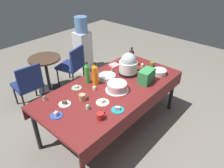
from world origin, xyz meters
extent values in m
plane|color=slate|center=(0.00, 0.00, 0.00)|extent=(9.00, 9.00, 0.00)
cube|color=maroon|center=(0.00, 0.00, 0.73)|extent=(2.20, 1.10, 0.04)
cylinder|color=black|center=(1.02, -0.47, 0.35)|extent=(0.06, 0.06, 0.71)
cylinder|color=black|center=(-1.02, 0.47, 0.35)|extent=(0.06, 0.06, 0.71)
cylinder|color=black|center=(1.02, 0.47, 0.35)|extent=(0.06, 0.06, 0.71)
cube|color=maroon|center=(0.00, -0.55, 0.62)|extent=(2.20, 0.01, 0.18)
cube|color=maroon|center=(0.00, 0.55, 0.62)|extent=(2.20, 0.01, 0.18)
cylinder|color=silver|center=(-0.02, -0.11, 0.76)|extent=(0.33, 0.33, 0.01)
cylinder|color=beige|center=(-0.02, -0.11, 0.81)|extent=(0.28, 0.28, 0.10)
cylinder|color=silver|center=(-0.02, -0.11, 0.87)|extent=(0.27, 0.27, 0.01)
cylinder|color=black|center=(0.46, 0.07, 0.77)|extent=(0.30, 0.30, 0.04)
cylinder|color=white|center=(0.46, 0.07, 0.88)|extent=(0.29, 0.29, 0.17)
sphere|color=#B2BCC1|center=(0.46, 0.07, 0.98)|extent=(0.25, 0.25, 0.25)
cylinder|color=#B2C6BC|center=(0.12, 0.20, 0.79)|extent=(0.26, 0.26, 0.07)
cylinder|color=silver|center=(0.78, -0.31, 0.79)|extent=(0.22, 0.22, 0.07)
cylinder|color=white|center=(-0.70, 0.18, 0.75)|extent=(0.16, 0.16, 0.01)
cube|color=brown|center=(-0.70, 0.18, 0.78)|extent=(0.06, 0.07, 0.04)
cylinder|color=teal|center=(-0.35, -0.40, 0.75)|extent=(0.16, 0.16, 0.01)
cube|color=beige|center=(-0.35, -0.40, 0.78)|extent=(0.07, 0.07, 0.04)
cylinder|color=beige|center=(-0.36, -0.16, 0.75)|extent=(0.17, 0.17, 0.01)
cube|color=white|center=(-0.36, -0.16, 0.78)|extent=(0.06, 0.05, 0.04)
cylinder|color=#8CA87F|center=(-0.36, 0.36, 0.75)|extent=(0.15, 0.15, 0.01)
cube|color=beige|center=(-0.36, 0.36, 0.77)|extent=(0.06, 0.06, 0.03)
cylinder|color=#2D4CB2|center=(-0.91, 0.08, 0.75)|extent=(0.15, 0.15, 0.01)
cube|color=beige|center=(-0.91, 0.08, 0.78)|extent=(0.06, 0.05, 0.05)
cylinder|color=beige|center=(-0.22, 0.13, 0.77)|extent=(0.05, 0.05, 0.03)
sphere|color=beige|center=(-0.22, 0.13, 0.79)|extent=(0.05, 0.05, 0.05)
cylinder|color=beige|center=(-0.82, 0.45, 0.77)|extent=(0.05, 0.05, 0.03)
sphere|color=brown|center=(-0.82, 0.45, 0.79)|extent=(0.05, 0.05, 0.05)
cylinder|color=beige|center=(0.36, 0.31, 0.77)|extent=(0.05, 0.05, 0.03)
sphere|color=brown|center=(0.36, 0.31, 0.79)|extent=(0.05, 0.05, 0.05)
cylinder|color=beige|center=(-0.57, -0.11, 0.77)|extent=(0.05, 0.05, 0.03)
sphere|color=#6BC6B2|center=(-0.57, -0.11, 0.79)|extent=(0.05, 0.05, 0.05)
cylinder|color=beige|center=(0.81, 0.03, 0.77)|extent=(0.05, 0.05, 0.03)
sphere|color=beige|center=(0.81, 0.03, 0.79)|extent=(0.05, 0.05, 0.05)
cylinder|color=#33190F|center=(0.72, 0.21, 0.88)|extent=(0.09, 0.09, 0.26)
cone|color=#33190F|center=(0.72, 0.21, 1.03)|extent=(0.08, 0.08, 0.05)
cylinder|color=black|center=(0.72, 0.21, 1.07)|extent=(0.04, 0.04, 0.02)
cylinder|color=orange|center=(-0.09, 0.24, 0.89)|extent=(0.09, 0.09, 0.28)
cone|color=orange|center=(-0.09, 0.24, 1.05)|extent=(0.08, 0.08, 0.05)
cylinder|color=black|center=(-0.09, 0.24, 1.09)|extent=(0.04, 0.04, 0.02)
cylinder|color=green|center=(-0.14, 0.35, 0.88)|extent=(0.07, 0.07, 0.26)
cone|color=green|center=(-0.14, 0.35, 1.04)|extent=(0.07, 0.07, 0.05)
cylinder|color=black|center=(-0.14, 0.35, 1.07)|extent=(0.03, 0.03, 0.02)
cylinder|color=#B2231E|center=(-0.60, -0.35, 0.79)|extent=(0.09, 0.09, 0.08)
torus|color=#B2231E|center=(-0.55, -0.35, 0.80)|extent=(0.05, 0.01, 0.05)
cylinder|color=tan|center=(-0.49, 0.08, 0.79)|extent=(0.09, 0.09, 0.09)
torus|color=tan|center=(-0.44, 0.08, 0.80)|extent=(0.06, 0.01, 0.06)
cylinder|color=olive|center=(0.89, -0.10, 0.80)|extent=(0.08, 0.08, 0.10)
torus|color=olive|center=(0.94, -0.10, 0.80)|extent=(0.06, 0.01, 0.06)
cube|color=#338C4C|center=(0.44, -0.29, 0.85)|extent=(0.27, 0.18, 0.20)
cube|color=pink|center=(0.53, 0.41, 0.76)|extent=(0.15, 0.15, 0.02)
cube|color=navy|center=(-0.55, 1.49, 0.42)|extent=(0.48, 0.48, 0.05)
cube|color=navy|center=(-0.57, 1.29, 0.65)|extent=(0.42, 0.08, 0.40)
cylinder|color=black|center=(-0.34, 1.66, 0.20)|extent=(0.03, 0.03, 0.40)
cylinder|color=black|center=(-0.72, 1.70, 0.20)|extent=(0.03, 0.03, 0.40)
cylinder|color=black|center=(-0.38, 1.28, 0.20)|extent=(0.03, 0.03, 0.40)
cylinder|color=black|center=(-0.76, 1.32, 0.20)|extent=(0.03, 0.03, 0.40)
cube|color=navy|center=(0.40, 1.49, 0.42)|extent=(0.54, 0.54, 0.05)
cube|color=navy|center=(0.45, 1.30, 0.65)|extent=(0.41, 0.15, 0.40)
cylinder|color=black|center=(0.53, 1.72, 0.20)|extent=(0.04, 0.04, 0.40)
cylinder|color=black|center=(0.17, 1.62, 0.20)|extent=(0.04, 0.04, 0.40)
cylinder|color=black|center=(0.63, 1.36, 0.20)|extent=(0.04, 0.04, 0.40)
cylinder|color=black|center=(0.27, 1.26, 0.20)|extent=(0.04, 0.04, 0.40)
cylinder|color=#473323|center=(-0.05, 1.64, 0.70)|extent=(0.60, 0.60, 0.03)
cylinder|color=black|center=(-0.05, 1.64, 0.35)|extent=(0.06, 0.06, 0.67)
cylinder|color=black|center=(-0.05, 1.64, 0.01)|extent=(0.44, 0.44, 0.02)
cube|color=silver|center=(1.05, 1.81, 0.45)|extent=(0.32, 0.32, 0.90)
cylinder|color=#6699D8|center=(1.05, 1.81, 1.07)|extent=(0.28, 0.28, 0.34)
camera|label=1|loc=(-1.91, -1.68, 2.39)|focal=33.80mm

